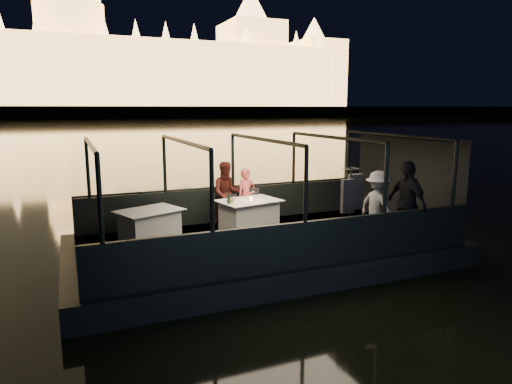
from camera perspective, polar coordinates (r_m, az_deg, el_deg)
name	(u,v)px	position (r m, az deg, el deg)	size (l,w,h in m)	color
river_water	(89,127)	(89.43, -20.10, 7.62)	(500.00, 500.00, 0.00)	black
boat_hull	(263,261)	(10.68, 0.83, -8.57)	(8.60, 4.40, 1.00)	black
boat_deck	(263,241)	(10.54, 0.84, -6.10)	(8.00, 4.00, 0.04)	black
gunwale_port	(233,204)	(12.23, -2.87, -1.50)	(8.00, 0.08, 0.90)	black
gunwale_starboard	(305,245)	(8.68, 6.11, -6.57)	(8.00, 0.08, 0.90)	black
cabin_glass_port	(233,161)	(12.04, -2.92, 3.86)	(8.00, 0.02, 1.40)	#99B2B2
cabin_glass_starboard	(306,185)	(8.42, 6.27, 0.93)	(8.00, 0.02, 1.40)	#99B2B2
cabin_roof_glass	(263,139)	(10.12, 0.87, 6.59)	(8.00, 4.00, 0.02)	#99B2B2
end_wall_fore	(72,205)	(9.45, -22.02, -1.50)	(0.02, 4.00, 2.30)	black
end_wall_aft	(405,180)	(12.39, 18.11, 1.43)	(0.02, 4.00, 2.30)	black
canopy_ribs	(263,191)	(10.27, 0.85, 0.17)	(8.00, 4.00, 2.30)	black
embankment	(74,113)	(219.32, -21.74, 9.10)	(400.00, 140.00, 6.00)	#423D33
parliament_building	(71,36)	(186.07, -22.14, 17.63)	(220.00, 32.00, 60.00)	#F2D18C
dining_table_central	(249,215)	(11.21, -0.89, -2.93)	(1.45, 1.05, 0.77)	silver
dining_table_aft	(150,225)	(10.62, -13.13, -3.98)	(1.37, 0.99, 0.73)	silver
chair_port_left	(232,210)	(11.53, -3.00, -2.25)	(0.38, 0.38, 0.81)	black
chair_port_right	(254,208)	(11.73, -0.28, -2.00)	(0.43, 0.43, 0.93)	black
coat_stand	(350,209)	(9.76, 11.65, -2.09)	(0.50, 0.40, 1.80)	black
person_woman_coral	(247,195)	(11.87, -1.19, -0.38)	(0.52, 0.35, 1.44)	#D2524C
person_man_maroon	(227,196)	(11.72, -3.64, -0.54)	(0.79, 0.61, 1.64)	#3C1510
passenger_stripe	(378,205)	(10.58, 15.05, -1.53)	(1.05, 0.59, 1.62)	silver
passenger_dark	(406,207)	(10.49, 18.23, -1.80)	(1.10, 0.46, 1.88)	black
wine_bottle	(229,198)	(10.67, -3.40, -0.74)	(0.06, 0.06, 0.27)	#14371A
bread_basket	(230,200)	(10.92, -3.24, -1.06)	(0.18, 0.18, 0.07)	olive
amber_candle	(251,199)	(11.08, -0.61, -0.88)	(0.06, 0.06, 0.08)	yellow
plate_near	(269,201)	(10.97, 1.68, -1.17)	(0.25, 0.25, 0.02)	white
plate_far	(233,200)	(11.13, -2.88, -1.00)	(0.22, 0.22, 0.01)	silver
wine_glass_white	(234,200)	(10.64, -2.82, -1.06)	(0.06, 0.06, 0.19)	silver
wine_glass_red	(253,195)	(11.30, -0.32, -0.37)	(0.06, 0.06, 0.17)	silver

